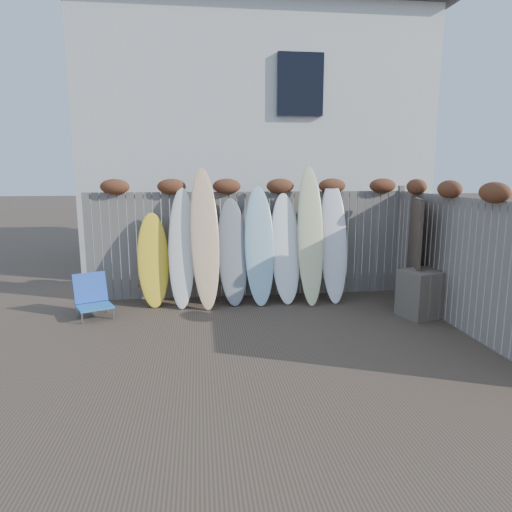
{
  "coord_description": "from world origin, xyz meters",
  "views": [
    {
      "loc": [
        -0.92,
        -6.12,
        2.39
      ],
      "look_at": [
        0.0,
        1.2,
        1.0
      ],
      "focal_mm": 32.0,
      "sensor_mm": 36.0,
      "label": 1
    }
  ],
  "objects": [
    {
      "name": "surfboard_7",
      "position": [
        1.54,
        1.94,
        1.11
      ],
      "size": [
        0.56,
        0.82,
        2.22
      ],
      "primitive_type": "ellipsoid",
      "rotation": [
        -0.31,
        0.0,
        -0.1
      ],
      "color": "white",
      "rests_on": "ground"
    },
    {
      "name": "surfboard_6",
      "position": [
        1.08,
        1.9,
        1.23
      ],
      "size": [
        0.55,
        0.9,
        2.47
      ],
      "primitive_type": "ellipsoid",
      "rotation": [
        -0.31,
        0.0,
        -0.1
      ],
      "color": "beige",
      "rests_on": "ground"
    },
    {
      "name": "surfboard_2",
      "position": [
        -0.82,
        1.88,
        1.22
      ],
      "size": [
        0.57,
        0.89,
        2.44
      ],
      "primitive_type": "ellipsoid",
      "rotation": [
        -0.31,
        0.0,
        0.08
      ],
      "color": "#FFCA74",
      "rests_on": "ground"
    },
    {
      "name": "surfboard_3",
      "position": [
        -0.33,
        1.97,
        0.95
      ],
      "size": [
        0.58,
        0.71,
        1.9
      ],
      "primitive_type": "ellipsoid",
      "rotation": [
        -0.31,
        0.0,
        0.05
      ],
      "color": "gray",
      "rests_on": "ground"
    },
    {
      "name": "surfboard_4",
      "position": [
        0.15,
        1.94,
        1.06
      ],
      "size": [
        0.56,
        0.76,
        2.11
      ],
      "primitive_type": "ellipsoid",
      "rotation": [
        -0.31,
        0.0,
        -0.03
      ],
      "color": "#A2CBDB",
      "rests_on": "ground"
    },
    {
      "name": "wooden_crate",
      "position": [
        2.72,
        0.76,
        0.39
      ],
      "size": [
        0.8,
        0.72,
        0.78
      ],
      "primitive_type": "cube",
      "rotation": [
        0.0,
        0.0,
        0.3
      ],
      "color": "brown",
      "rests_on": "ground"
    },
    {
      "name": "surfboard_0",
      "position": [
        -1.75,
        2.01,
        0.83
      ],
      "size": [
        0.6,
        0.65,
        1.65
      ],
      "primitive_type": "ellipsoid",
      "rotation": [
        -0.31,
        0.0,
        0.1
      ],
      "color": "yellow",
      "rests_on": "ground"
    },
    {
      "name": "beach_chair",
      "position": [
        -2.7,
        1.44,
        0.33
      ],
      "size": [
        0.72,
        0.74,
        0.71
      ],
      "color": "blue",
      "rests_on": "ground"
    },
    {
      "name": "lattice_panel",
      "position": [
        2.81,
        1.33,
        0.96
      ],
      "size": [
        0.46,
        1.24,
        1.93
      ],
      "primitive_type": "cube",
      "rotation": [
        0.0,
        0.0,
        -0.32
      ],
      "color": "brown",
      "rests_on": "ground"
    },
    {
      "name": "surfboard_5",
      "position": [
        0.64,
        1.97,
        0.99
      ],
      "size": [
        0.54,
        0.71,
        1.98
      ],
      "primitive_type": "ellipsoid",
      "rotation": [
        -0.31,
        0.0,
        -0.0
      ],
      "color": "white",
      "rests_on": "ground"
    },
    {
      "name": "right_fence",
      "position": [
        2.99,
        0.25,
        1.14
      ],
      "size": [
        0.28,
        4.4,
        2.24
      ],
      "color": "slate",
      "rests_on": "ground"
    },
    {
      "name": "surfboard_1",
      "position": [
        -1.23,
        1.93,
        1.05
      ],
      "size": [
        0.51,
        0.77,
        2.1
      ],
      "primitive_type": "ellipsoid",
      "rotation": [
        -0.31,
        0.0,
        -0.05
      ],
      "color": "white",
      "rests_on": "ground"
    },
    {
      "name": "back_fence",
      "position": [
        0.06,
        2.39,
        1.18
      ],
      "size": [
        6.05,
        0.28,
        2.24
      ],
      "color": "slate",
      "rests_on": "ground"
    },
    {
      "name": "house",
      "position": [
        0.5,
        6.5,
        3.2
      ],
      "size": [
        8.5,
        5.5,
        6.33
      ],
      "color": "silver",
      "rests_on": "ground"
    },
    {
      "name": "ground",
      "position": [
        0.0,
        0.0,
        0.0
      ],
      "size": [
        80.0,
        80.0,
        0.0
      ],
      "primitive_type": "plane",
      "color": "#493A2D"
    }
  ]
}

